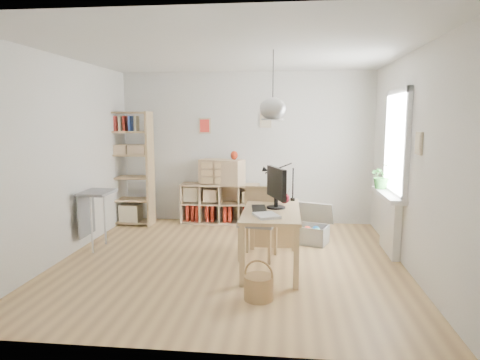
# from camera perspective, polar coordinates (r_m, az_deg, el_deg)

# --- Properties ---
(ground) EXTENTS (4.50, 4.50, 0.00)m
(ground) POSITION_cam_1_polar(r_m,az_deg,el_deg) (5.79, -1.33, -10.75)
(ground) COLOR tan
(ground) RESTS_ON ground
(room_shell) EXTENTS (4.50, 4.50, 4.50)m
(room_shell) POSITION_cam_1_polar(r_m,az_deg,el_deg) (5.29, 4.39, 9.47)
(room_shell) COLOR white
(room_shell) RESTS_ON ground
(window_unit) EXTENTS (0.07, 1.16, 1.46)m
(window_unit) POSITION_cam_1_polar(r_m,az_deg,el_deg) (6.22, 20.23, 4.65)
(window_unit) COLOR white
(window_unit) RESTS_ON ground
(radiator) EXTENTS (0.10, 0.80, 0.80)m
(radiator) POSITION_cam_1_polar(r_m,az_deg,el_deg) (6.38, 19.41, -5.69)
(radiator) COLOR white
(radiator) RESTS_ON ground
(windowsill) EXTENTS (0.22, 1.20, 0.06)m
(windowsill) POSITION_cam_1_polar(r_m,az_deg,el_deg) (6.28, 19.15, -1.88)
(windowsill) COLOR white
(windowsill) RESTS_ON radiator
(desk) EXTENTS (0.70, 1.50, 0.75)m
(desk) POSITION_cam_1_polar(r_m,az_deg,el_deg) (5.43, 4.23, -4.87)
(desk) COLOR tan
(desk) RESTS_ON ground
(cube_shelf) EXTENTS (1.40, 0.38, 0.72)m
(cube_shelf) POSITION_cam_1_polar(r_m,az_deg,el_deg) (7.77, -2.78, -3.55)
(cube_shelf) COLOR beige
(cube_shelf) RESTS_ON ground
(tall_bookshelf) EXTENTS (0.80, 0.38, 2.00)m
(tall_bookshelf) POSITION_cam_1_polar(r_m,az_deg,el_deg) (7.78, -14.61, 2.09)
(tall_bookshelf) COLOR tan
(tall_bookshelf) RESTS_ON ground
(side_table) EXTENTS (0.40, 0.55, 0.85)m
(side_table) POSITION_cam_1_polar(r_m,az_deg,el_deg) (6.52, -18.99, -2.97)
(side_table) COLOR gray
(side_table) RESTS_ON ground
(chair) EXTENTS (0.54, 0.54, 0.96)m
(chair) POSITION_cam_1_polar(r_m,az_deg,el_deg) (5.82, 2.58, -5.07)
(chair) COLOR gray
(chair) RESTS_ON ground
(wicker_basket) EXTENTS (0.31, 0.31, 0.43)m
(wicker_basket) POSITION_cam_1_polar(r_m,az_deg,el_deg) (4.61, 2.50, -14.00)
(wicker_basket) COLOR #A4764A
(wicker_basket) RESTS_ON ground
(storage_chest) EXTENTS (0.72, 0.77, 0.58)m
(storage_chest) POSITION_cam_1_polar(r_m,az_deg,el_deg) (6.66, 9.38, -6.62)
(storage_chest) COLOR silver
(storage_chest) RESTS_ON ground
(monitor) EXTENTS (0.26, 0.58, 0.52)m
(monitor) POSITION_cam_1_polar(r_m,az_deg,el_deg) (5.42, 4.86, -0.73)
(monitor) COLOR black
(monitor) RESTS_ON desk
(keyboard) EXTENTS (0.22, 0.47, 0.02)m
(keyboard) POSITION_cam_1_polar(r_m,az_deg,el_deg) (5.35, 2.56, -3.88)
(keyboard) COLOR black
(keyboard) RESTS_ON desk
(task_lamp) EXTENTS (0.46, 0.17, 0.49)m
(task_lamp) POSITION_cam_1_polar(r_m,az_deg,el_deg) (5.86, 4.90, 0.35)
(task_lamp) COLOR black
(task_lamp) RESTS_ON desk
(yarn_ball) EXTENTS (0.14, 0.14, 0.14)m
(yarn_ball) POSITION_cam_1_polar(r_m,az_deg,el_deg) (5.77, 5.97, -2.45)
(yarn_ball) COLOR #430911
(yarn_ball) RESTS_ON desk
(paper_tray) EXTENTS (0.35, 0.39, 0.03)m
(paper_tray) POSITION_cam_1_polar(r_m,az_deg,el_deg) (4.98, 3.55, -4.75)
(paper_tray) COLOR white
(paper_tray) RESTS_ON desk
(drawer_chest) EXTENTS (0.84, 0.56, 0.44)m
(drawer_chest) POSITION_cam_1_polar(r_m,az_deg,el_deg) (7.62, -2.42, 1.10)
(drawer_chest) COLOR beige
(drawer_chest) RESTS_ON cube_shelf
(red_vase) EXTENTS (0.13, 0.13, 0.16)m
(red_vase) POSITION_cam_1_polar(r_m,az_deg,el_deg) (7.56, -0.79, 3.31)
(red_vase) COLOR #9F240D
(red_vase) RESTS_ON drawer_chest
(potted_plant) EXTENTS (0.39, 0.36, 0.37)m
(potted_plant) POSITION_cam_1_polar(r_m,az_deg,el_deg) (6.59, 18.40, 0.51)
(potted_plant) COLOR #276325
(potted_plant) RESTS_ON windowsill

